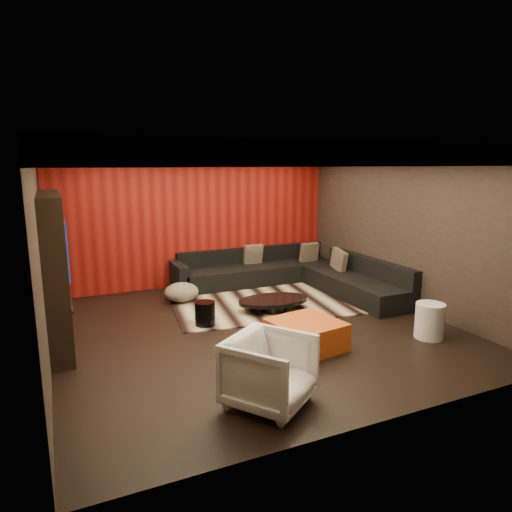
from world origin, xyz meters
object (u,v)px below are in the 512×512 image
coffee_table (273,304)px  drum_stool (205,313)px  white_side_table (430,321)px  sectional_sofa (293,276)px  armchair (270,371)px  orange_ottoman (306,335)px

coffee_table → drum_stool: bearing=-171.3°
white_side_table → sectional_sofa: sectional_sofa is taller
drum_stool → armchair: armchair is taller
white_side_table → drum_stool: bearing=147.2°
orange_ottoman → sectional_sofa: sectional_sofa is taller
orange_ottoman → armchair: 1.67m
coffee_table → armchair: bearing=-117.3°
coffee_table → sectional_sofa: sectional_sofa is taller
orange_ottoman → armchair: armchair is taller
drum_stool → sectional_sofa: size_ratio=0.11×
white_side_table → orange_ottoman: size_ratio=0.60×
white_side_table → orange_ottoman: (-1.90, 0.43, -0.07)m
coffee_table → sectional_sofa: 1.64m
armchair → sectional_sofa: bearing=22.3°
drum_stool → armchair: 2.65m
drum_stool → sectional_sofa: bearing=30.6°
orange_ottoman → sectional_sofa: (1.39, 2.89, 0.06)m
drum_stool → white_side_table: bearing=-32.8°
white_side_table → sectional_sofa: bearing=98.8°
orange_ottoman → white_side_table: bearing=-12.8°
coffee_table → drum_stool: (-1.34, -0.21, 0.09)m
coffee_table → armchair: (-1.47, -2.85, 0.26)m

